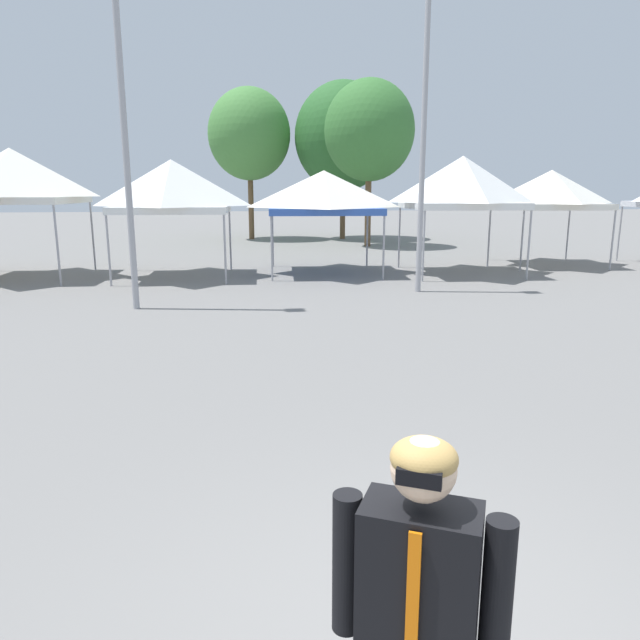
% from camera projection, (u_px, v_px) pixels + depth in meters
% --- Properties ---
extents(canopy_tent_behind_right, '(3.67, 3.67, 3.77)m').
position_uv_depth(canopy_tent_behind_right, '(12.00, 176.00, 17.02)').
color(canopy_tent_behind_right, '#9E9EA3').
rests_on(canopy_tent_behind_right, ground).
extents(canopy_tent_far_left, '(3.41, 3.41, 3.45)m').
position_uv_depth(canopy_tent_far_left, '(172.00, 186.00, 17.25)').
color(canopy_tent_far_left, '#9E9EA3').
rests_on(canopy_tent_far_left, ground).
extents(canopy_tent_left_of_center, '(3.64, 3.64, 3.17)m').
position_uv_depth(canopy_tent_left_of_center, '(324.00, 192.00, 18.19)').
color(canopy_tent_left_of_center, '#9E9EA3').
rests_on(canopy_tent_left_of_center, ground).
extents(canopy_tent_right_of_center, '(3.43, 3.43, 3.60)m').
position_uv_depth(canopy_tent_right_of_center, '(462.00, 183.00, 18.00)').
color(canopy_tent_right_of_center, '#9E9EA3').
rests_on(canopy_tent_right_of_center, ground).
extents(canopy_tent_behind_center, '(3.40, 3.40, 3.25)m').
position_uv_depth(canopy_tent_behind_center, '(551.00, 190.00, 20.13)').
color(canopy_tent_behind_center, '#9E9EA3').
rests_on(canopy_tent_behind_center, ground).
extents(person_foreground, '(0.59, 0.40, 1.78)m').
position_uv_depth(person_foreground, '(417.00, 627.00, 2.16)').
color(person_foreground, '#33384C').
rests_on(person_foreground, ground).
extents(light_pole_near_lift, '(0.36, 0.36, 9.55)m').
position_uv_depth(light_pole_near_lift, '(119.00, 51.00, 11.93)').
color(light_pole_near_lift, '#9E9EA3').
rests_on(light_pole_near_lift, ground).
extents(light_pole_opposite_side, '(0.36, 0.36, 7.90)m').
position_uv_depth(light_pole_opposite_side, '(424.00, 109.00, 14.31)').
color(light_pole_opposite_side, '#9E9EA3').
rests_on(light_pole_opposite_side, ground).
extents(tree_behind_tents_center, '(5.04, 5.04, 8.05)m').
position_uv_depth(tree_behind_tents_center, '(343.00, 137.00, 30.46)').
color(tree_behind_tents_center, brown).
rests_on(tree_behind_tents_center, ground).
extents(tree_behind_tents_right, '(4.22, 4.22, 7.69)m').
position_uv_depth(tree_behind_tents_right, '(249.00, 134.00, 30.19)').
color(tree_behind_tents_right, brown).
rests_on(tree_behind_tents_right, ground).
extents(tree_behind_tents_left, '(4.05, 4.05, 7.40)m').
position_uv_depth(tree_behind_tents_left, '(369.00, 131.00, 26.30)').
color(tree_behind_tents_left, brown).
rests_on(tree_behind_tents_left, ground).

